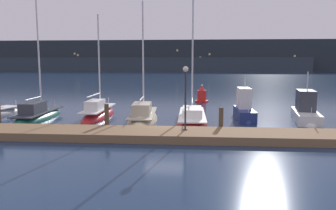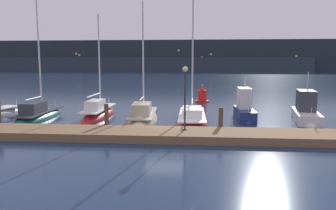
# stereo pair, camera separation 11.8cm
# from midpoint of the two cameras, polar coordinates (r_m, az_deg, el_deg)

# --- Properties ---
(ground_plane) EXTENTS (400.00, 400.00, 0.00)m
(ground_plane) POSITION_cam_midpoint_polar(r_m,az_deg,el_deg) (21.03, -0.86, -4.37)
(ground_plane) COLOR #192D4C
(dock) EXTENTS (41.84, 2.80, 0.45)m
(dock) POSITION_cam_midpoint_polar(r_m,az_deg,el_deg) (18.77, -1.53, -5.14)
(dock) COLOR brown
(dock) RESTS_ON ground
(mooring_pile_2) EXTENTS (0.28, 0.28, 1.73)m
(mooring_pile_2) POSITION_cam_midpoint_polar(r_m,az_deg,el_deg) (20.90, -10.78, -2.16)
(mooring_pile_2) COLOR #4C3D2D
(mooring_pile_2) RESTS_ON ground
(mooring_pile_3) EXTENTS (0.28, 0.28, 1.59)m
(mooring_pile_3) POSITION_cam_midpoint_polar(r_m,az_deg,el_deg) (20.22, 9.04, -2.65)
(mooring_pile_3) COLOR #4C3D2D
(mooring_pile_3) RESTS_ON ground
(sailboat_berth_3) EXTENTS (2.20, 7.15, 9.62)m
(sailboat_berth_3) POSITION_cam_midpoint_polar(r_m,az_deg,el_deg) (27.07, -21.79, -1.91)
(sailboat_berth_3) COLOR #195647
(sailboat_berth_3) RESTS_ON ground
(sailboat_berth_4) EXTENTS (1.76, 6.93, 8.62)m
(sailboat_berth_4) POSITION_cam_midpoint_polar(r_m,az_deg,el_deg) (26.37, -12.17, -1.74)
(sailboat_berth_4) COLOR red
(sailboat_berth_4) RESTS_ON ground
(sailboat_berth_5) EXTENTS (2.53, 7.33, 9.47)m
(sailboat_berth_5) POSITION_cam_midpoint_polar(r_m,az_deg,el_deg) (24.30, -4.53, -2.45)
(sailboat_berth_5) COLOR beige
(sailboat_berth_5) RESTS_ON ground
(sailboat_berth_6) EXTENTS (2.30, 8.28, 10.77)m
(sailboat_berth_6) POSITION_cam_midpoint_polar(r_m,az_deg,el_deg) (23.79, 4.06, -2.72)
(sailboat_berth_6) COLOR red
(sailboat_berth_6) RESTS_ON ground
(motorboat_berth_7) EXTENTS (1.32, 4.67, 3.76)m
(motorboat_berth_7) POSITION_cam_midpoint_polar(r_m,az_deg,el_deg) (25.69, 12.99, -1.39)
(motorboat_berth_7) COLOR navy
(motorboat_berth_7) RESTS_ON ground
(motorboat_berth_8) EXTENTS (2.69, 5.71, 4.25)m
(motorboat_berth_8) POSITION_cam_midpoint_polar(r_m,az_deg,el_deg) (26.26, 22.73, -1.70)
(motorboat_berth_8) COLOR white
(motorboat_berth_8) RESTS_ON ground
(channel_buoy) EXTENTS (1.45, 1.45, 1.89)m
(channel_buoy) POSITION_cam_midpoint_polar(r_m,az_deg,el_deg) (35.61, 5.80, 1.66)
(channel_buoy) COLOR red
(channel_buoy) RESTS_ON ground
(dock_lamppost) EXTENTS (0.32, 0.32, 3.65)m
(dock_lamppost) POSITION_cam_midpoint_polar(r_m,az_deg,el_deg) (18.53, 2.88, 3.11)
(dock_lamppost) COLOR #2D2D33
(dock_lamppost) RESTS_ON dock
(hillside_backdrop) EXTENTS (240.00, 23.00, 13.39)m
(hillside_backdrop) POSITION_cam_midpoint_polar(r_m,az_deg,el_deg) (146.58, 2.59, 8.32)
(hillside_backdrop) COLOR #232B33
(hillside_backdrop) RESTS_ON ground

